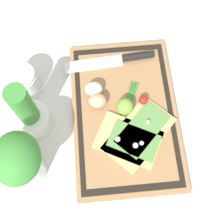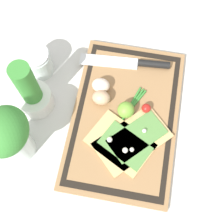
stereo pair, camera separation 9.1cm
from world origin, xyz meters
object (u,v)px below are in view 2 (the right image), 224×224
at_px(pizza_slice_far, 122,144).
at_px(herb_pot, 32,95).
at_px(pizza_slice_near, 133,139).
at_px(lime, 127,110).
at_px(herb_glass, 9,135).
at_px(egg_pink, 101,85).
at_px(sauce_jar, 38,63).
at_px(cherry_tomato_red, 146,108).
at_px(egg_brown, 101,98).
at_px(knife, 140,63).

xyz_separation_m(pizza_slice_far, herb_pot, (0.08, 0.28, 0.05)).
height_order(pizza_slice_near, lime, lime).
xyz_separation_m(herb_pot, herb_glass, (-0.14, 0.01, 0.05)).
bearing_deg(egg_pink, lime, -126.40).
bearing_deg(herb_pot, pizza_slice_near, -101.77).
xyz_separation_m(egg_pink, sauce_jar, (0.04, 0.21, -0.00)).
xyz_separation_m(pizza_slice_near, cherry_tomato_red, (0.10, -0.02, 0.01)).
bearing_deg(sauce_jar, egg_pink, -101.59).
xyz_separation_m(pizza_slice_far, egg_pink, (0.16, 0.09, 0.02)).
relative_size(egg_pink, herb_glass, 0.25).
xyz_separation_m(egg_pink, lime, (-0.07, -0.09, 0.00)).
bearing_deg(pizza_slice_far, sauce_jar, 55.78).
height_order(egg_pink, sauce_jar, sauce_jar).
height_order(pizza_slice_near, pizza_slice_far, same).
xyz_separation_m(egg_pink, herb_pot, (-0.08, 0.18, 0.03)).
distance_m(cherry_tomato_red, herb_glass, 0.39).
xyz_separation_m(egg_pink, cherry_tomato_red, (-0.05, -0.14, -0.01)).
height_order(lime, herb_glass, herb_glass).
bearing_deg(pizza_slice_near, herb_glass, 103.83).
relative_size(pizza_slice_far, egg_pink, 3.94).
bearing_deg(egg_brown, sauce_jar, 69.26).
bearing_deg(pizza_slice_far, cherry_tomato_red, -23.78).
bearing_deg(sauce_jar, lime, -110.06).
xyz_separation_m(pizza_slice_far, sauce_jar, (0.20, 0.30, 0.01)).
bearing_deg(knife, cherry_tomato_red, -164.49).
height_order(sauce_jar, herb_glass, herb_glass).
bearing_deg(pizza_slice_far, lime, 2.14).
relative_size(egg_pink, herb_pot, 0.25).
height_order(egg_brown, lime, lime).
bearing_deg(herb_pot, knife, -57.36).
bearing_deg(knife, egg_pink, 135.34).
bearing_deg(herb_glass, herb_pot, -2.96).
height_order(pizza_slice_far, egg_pink, egg_pink).
bearing_deg(pizza_slice_far, pizza_slice_near, -57.29).
distance_m(pizza_slice_far, cherry_tomato_red, 0.13).
bearing_deg(sauce_jar, egg_brown, -110.74).
xyz_separation_m(knife, cherry_tomato_red, (-0.15, -0.04, 0.01)).
bearing_deg(egg_pink, herb_glass, 139.05).
xyz_separation_m(cherry_tomato_red, herb_pot, (-0.03, 0.33, 0.04)).
bearing_deg(herb_pot, herb_glass, 177.04).
distance_m(pizza_slice_near, herb_glass, 0.34).
bearing_deg(cherry_tomato_red, herb_glass, 117.53).
height_order(pizza_slice_far, cherry_tomato_red, cherry_tomato_red).
relative_size(egg_brown, herb_pot, 0.25).
relative_size(egg_brown, cherry_tomato_red, 1.94).
xyz_separation_m(egg_brown, herb_glass, (-0.18, 0.20, 0.08)).
relative_size(pizza_slice_near, knife, 0.81).
bearing_deg(herb_glass, cherry_tomato_red, -62.47).
height_order(pizza_slice_near, egg_brown, egg_brown).
bearing_deg(pizza_slice_far, herb_pot, 73.47).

